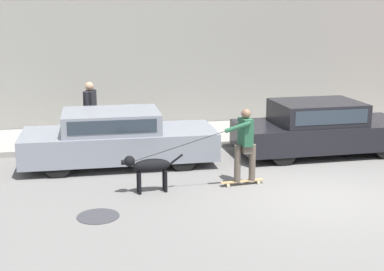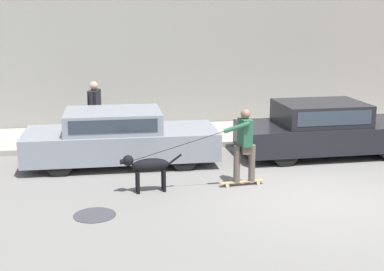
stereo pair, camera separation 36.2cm
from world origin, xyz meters
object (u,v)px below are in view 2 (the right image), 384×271
object	(u,v)px
pedestrian_with_bag	(95,108)
parked_car_1	(324,130)
parked_car_0	(120,138)
dog	(147,166)
skateboarder	(244,142)

from	to	relation	value
pedestrian_with_bag	parked_car_1	bearing A→B (deg)	-2.88
parked_car_0	dog	xyz separation A→B (m)	(0.47, -2.08, -0.09)
parked_car_0	pedestrian_with_bag	size ratio (longest dim) A/B	2.87
dog	pedestrian_with_bag	bearing A→B (deg)	-80.01
parked_car_0	dog	distance (m)	2.14
parked_car_0	skateboarder	xyz separation A→B (m)	(2.45, -1.99, 0.29)
pedestrian_with_bag	dog	bearing A→B (deg)	-58.65
parked_car_1	skateboarder	xyz separation A→B (m)	(-2.57, -1.99, 0.27)
parked_car_1	dog	size ratio (longest dim) A/B	3.50
parked_car_0	parked_car_1	bearing A→B (deg)	0.50
dog	skateboarder	distance (m)	2.02
parked_car_1	pedestrian_with_bag	world-z (taller)	pedestrian_with_bag
parked_car_0	skateboarder	bearing A→B (deg)	-38.52
dog	parked_car_0	bearing A→B (deg)	-81.59
parked_car_0	dog	size ratio (longest dim) A/B	3.59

